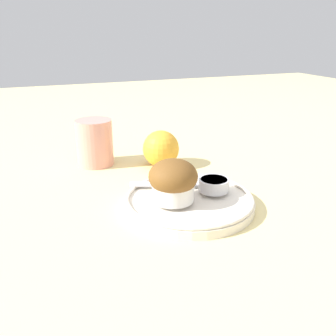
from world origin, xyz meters
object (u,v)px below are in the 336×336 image
object	(u,v)px
orange_fruit	(161,149)
muffin	(173,181)
juice_glass	(95,142)
butter_knife	(174,184)

from	to	relation	value
orange_fruit	muffin	bearing A→B (deg)	-105.43
muffin	juice_glass	bearing A→B (deg)	104.92
orange_fruit	juice_glass	xyz separation A→B (m)	(-0.13, 0.06, 0.01)
butter_knife	orange_fruit	world-z (taller)	orange_fruit
muffin	orange_fruit	bearing A→B (deg)	74.57
butter_knife	juice_glass	xyz separation A→B (m)	(-0.10, 0.21, 0.03)
orange_fruit	juice_glass	world-z (taller)	juice_glass
muffin	juice_glass	distance (m)	0.28
juice_glass	butter_knife	bearing A→B (deg)	-65.46
juice_glass	muffin	bearing A→B (deg)	-75.08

